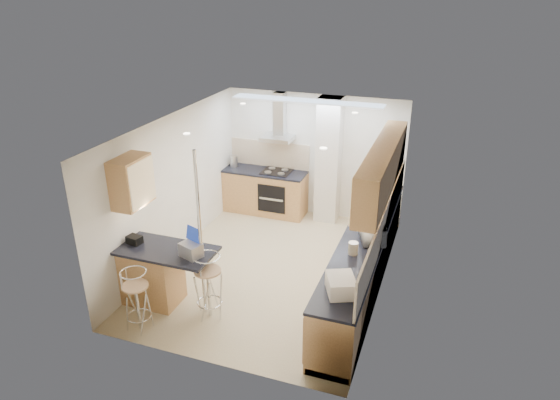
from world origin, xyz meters
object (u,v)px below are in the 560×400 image
(laptop, at_px, (191,250))
(bar_stool_near, at_px, (137,300))
(microwave, at_px, (373,232))
(bread_bin, at_px, (341,285))
(bar_stool_end, at_px, (209,286))

(laptop, bearing_deg, bar_stool_near, -111.87)
(microwave, distance_m, bread_bin, 1.50)
(bar_stool_end, relative_size, bread_bin, 2.41)
(laptop, bearing_deg, microwave, 51.40)
(bread_bin, bearing_deg, bar_stool_near, 165.79)
(bar_stool_end, bearing_deg, microwave, -20.68)
(microwave, relative_size, bar_stool_end, 0.51)
(bread_bin, bearing_deg, laptop, 152.55)
(microwave, distance_m, bar_stool_end, 2.53)
(bar_stool_near, bearing_deg, bar_stool_end, 22.02)
(laptop, xyz_separation_m, bread_bin, (2.16, -0.14, -0.01))
(bar_stool_near, relative_size, bread_bin, 2.24)
(laptop, height_order, bar_stool_near, laptop)
(bar_stool_end, distance_m, bread_bin, 2.00)
(bar_stool_near, xyz_separation_m, bread_bin, (2.72, 0.45, 0.56))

